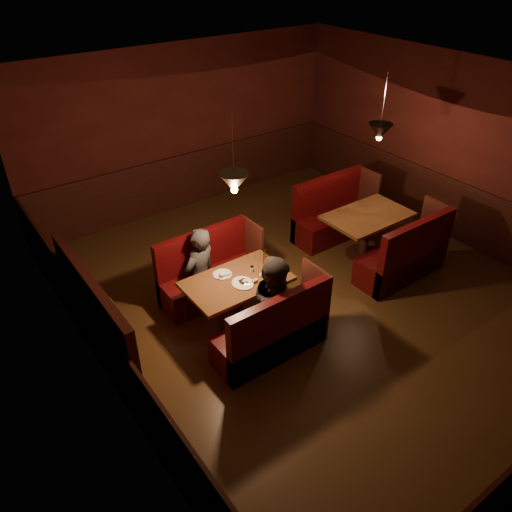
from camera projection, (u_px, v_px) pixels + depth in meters
room at (297, 235)px, 6.52m from camera, size 6.02×7.02×2.92m
main_table at (238, 290)px, 6.39m from camera, size 1.32×0.80×0.92m
main_bench_far at (209, 276)px, 7.03m from camera, size 1.45×0.52×0.99m
main_bench_near at (274, 335)px, 6.01m from camera, size 1.45×0.52×0.99m
second_table at (367, 225)px, 7.75m from camera, size 1.31×0.84×0.74m
second_bench_far at (332, 217)px, 8.41m from camera, size 1.45×0.54×1.04m
second_bench_near at (405, 259)px, 7.35m from camera, size 1.45×0.54×1.04m
diner_a at (199, 256)px, 6.67m from camera, size 0.63×0.51×1.51m
diner_b at (277, 291)px, 5.92m from camera, size 0.94×0.84×1.62m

